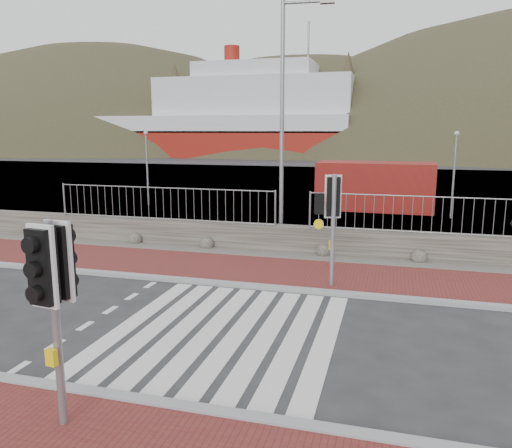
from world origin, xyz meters
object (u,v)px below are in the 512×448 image
(traffic_signal_near, at_px, (53,282))
(shipping_container, at_px, (375,186))
(streetlight, at_px, (286,113))
(traffic_signal_far, at_px, (332,207))
(ferry, at_px, (217,122))

(traffic_signal_near, bearing_deg, shipping_container, 87.91)
(streetlight, relative_size, shipping_container, 1.41)
(traffic_signal_near, xyz_separation_m, traffic_signal_far, (2.84, 7.42, 0.04))
(ferry, xyz_separation_m, shipping_container, (26.98, -50.23, -4.11))
(traffic_signal_far, xyz_separation_m, streetlight, (-2.22, 4.52, 2.55))
(shipping_container, bearing_deg, ferry, 120.19)
(traffic_signal_near, height_order, streetlight, streetlight)
(ferry, distance_m, traffic_signal_far, 69.60)
(traffic_signal_near, relative_size, streetlight, 0.35)
(traffic_signal_near, bearing_deg, traffic_signal_far, 76.01)
(ferry, height_order, shipping_container, ferry)
(traffic_signal_far, relative_size, shipping_container, 0.51)
(streetlight, bearing_deg, traffic_signal_far, -66.81)
(traffic_signal_near, relative_size, traffic_signal_far, 0.98)
(ferry, xyz_separation_m, traffic_signal_far, (26.41, -64.31, -3.16))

